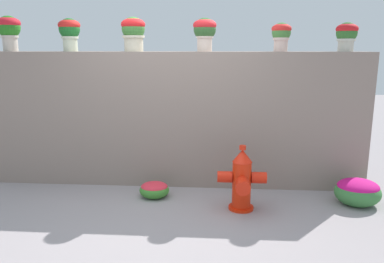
# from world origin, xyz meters

# --- Properties ---
(ground_plane) EXTENTS (24.00, 24.00, 0.00)m
(ground_plane) POSITION_xyz_m (0.00, 0.00, 0.00)
(ground_plane) COLOR gray
(stone_wall) EXTENTS (5.20, 0.40, 1.84)m
(stone_wall) POSITION_xyz_m (0.00, 1.19, 0.92)
(stone_wall) COLOR gray
(stone_wall) RESTS_ON ground
(potted_plant_0) EXTENTS (0.32, 0.32, 0.48)m
(potted_plant_0) POSITION_xyz_m (-2.25, 1.22, 2.14)
(potted_plant_0) COLOR beige
(potted_plant_0) RESTS_ON stone_wall
(potted_plant_1) EXTENTS (0.29, 0.29, 0.43)m
(potted_plant_1) POSITION_xyz_m (-1.38, 1.16, 2.11)
(potted_plant_1) COLOR beige
(potted_plant_1) RESTS_ON stone_wall
(potted_plant_2) EXTENTS (0.32, 0.32, 0.45)m
(potted_plant_2) POSITION_xyz_m (-0.52, 1.16, 2.10)
(potted_plant_2) COLOR beige
(potted_plant_2) RESTS_ON stone_wall
(potted_plant_3) EXTENTS (0.31, 0.31, 0.43)m
(potted_plant_3) POSITION_xyz_m (0.43, 1.19, 2.11)
(potted_plant_3) COLOR beige
(potted_plant_3) RESTS_ON stone_wall
(potted_plant_4) EXTENTS (0.26, 0.26, 0.37)m
(potted_plant_4) POSITION_xyz_m (1.42, 1.20, 2.06)
(potted_plant_4) COLOR beige
(potted_plant_4) RESTS_ON stone_wall
(potted_plant_5) EXTENTS (0.28, 0.28, 0.37)m
(potted_plant_5) POSITION_xyz_m (2.25, 1.21, 2.06)
(potted_plant_5) COLOR beige
(potted_plant_5) RESTS_ON stone_wall
(fire_hydrant) EXTENTS (0.57, 0.45, 0.78)m
(fire_hydrant) POSITION_xyz_m (0.91, 0.30, 0.36)
(fire_hydrant) COLOR red
(fire_hydrant) RESTS_ON ground
(flower_bush_left) EXTENTS (0.55, 0.50, 0.34)m
(flower_bush_left) POSITION_xyz_m (2.34, 0.56, 0.17)
(flower_bush_left) COLOR #38753A
(flower_bush_left) RESTS_ON ground
(flower_bush_right) EXTENTS (0.38, 0.34, 0.21)m
(flower_bush_right) POSITION_xyz_m (-0.19, 0.61, 0.11)
(flower_bush_right) COLOR #3B812D
(flower_bush_right) RESTS_ON ground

